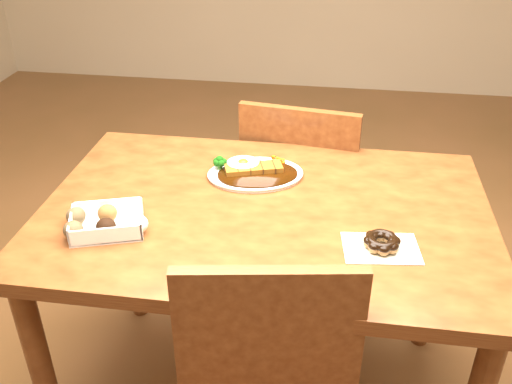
# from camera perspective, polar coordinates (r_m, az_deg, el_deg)

# --- Properties ---
(table) EXTENTS (1.20, 0.80, 0.75)m
(table) POSITION_cam_1_polar(r_m,az_deg,el_deg) (1.59, 0.91, -4.58)
(table) COLOR #512310
(table) RESTS_ON ground
(chair_far) EXTENTS (0.47, 0.47, 0.87)m
(chair_far) POSITION_cam_1_polar(r_m,az_deg,el_deg) (2.12, 4.71, -0.28)
(chair_far) COLOR #512310
(chair_far) RESTS_ON ground
(katsu_curry_plate) EXTENTS (0.31, 0.26, 0.05)m
(katsu_curry_plate) POSITION_cam_1_polar(r_m,az_deg,el_deg) (1.67, -0.23, 2.03)
(katsu_curry_plate) COLOR white
(katsu_curry_plate) RESTS_ON table
(donut_box) EXTENTS (0.22, 0.19, 0.05)m
(donut_box) POSITION_cam_1_polar(r_m,az_deg,el_deg) (1.48, -14.88, -2.87)
(donut_box) COLOR white
(donut_box) RESTS_ON table
(pon_de_ring) EXTENTS (0.20, 0.15, 0.03)m
(pon_de_ring) POSITION_cam_1_polar(r_m,az_deg,el_deg) (1.40, 12.46, -4.95)
(pon_de_ring) COLOR silver
(pon_de_ring) RESTS_ON table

